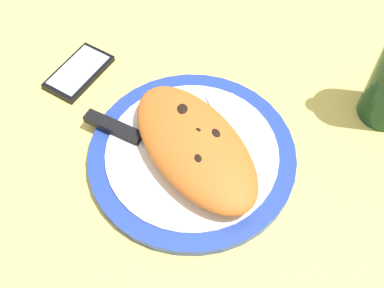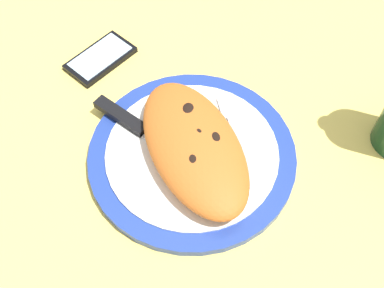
{
  "view_description": "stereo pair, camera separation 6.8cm",
  "coord_description": "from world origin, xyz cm",
  "px_view_note": "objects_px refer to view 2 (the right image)",
  "views": [
    {
      "loc": [
        -30.02,
        23.13,
        60.73
      ],
      "look_at": [
        0.0,
        0.0,
        3.71
      ],
      "focal_mm": 45.13,
      "sensor_mm": 36.0,
      "label": 1
    },
    {
      "loc": [
        -33.69,
        17.36,
        60.73
      ],
      "look_at": [
        0.0,
        0.0,
        3.71
      ],
      "focal_mm": 45.13,
      "sensor_mm": 36.0,
      "label": 2
    }
  ],
  "objects_px": {
    "plate": "(192,155)",
    "fork": "(234,131)",
    "smartphone": "(100,58)",
    "knife": "(135,126)",
    "calzone": "(196,145)"
  },
  "relations": [
    {
      "from": "calzone",
      "to": "knife",
      "type": "bearing_deg",
      "value": 35.09
    },
    {
      "from": "calzone",
      "to": "fork",
      "type": "bearing_deg",
      "value": -82.74
    },
    {
      "from": "calzone",
      "to": "fork",
      "type": "height_order",
      "value": "calzone"
    },
    {
      "from": "plate",
      "to": "calzone",
      "type": "bearing_deg",
      "value": -160.53
    },
    {
      "from": "plate",
      "to": "smartphone",
      "type": "relative_size",
      "value": 2.36
    },
    {
      "from": "smartphone",
      "to": "knife",
      "type": "bearing_deg",
      "value": 177.53
    },
    {
      "from": "fork",
      "to": "smartphone",
      "type": "xyz_separation_m",
      "value": [
        0.24,
        0.12,
        -0.01
      ]
    },
    {
      "from": "smartphone",
      "to": "calzone",
      "type": "bearing_deg",
      "value": -168.57
    },
    {
      "from": "calzone",
      "to": "knife",
      "type": "distance_m",
      "value": 0.1
    },
    {
      "from": "fork",
      "to": "plate",
      "type": "bearing_deg",
      "value": 91.89
    },
    {
      "from": "calzone",
      "to": "smartphone",
      "type": "height_order",
      "value": "calzone"
    },
    {
      "from": "fork",
      "to": "smartphone",
      "type": "bearing_deg",
      "value": 26.43
    },
    {
      "from": "plate",
      "to": "fork",
      "type": "distance_m",
      "value": 0.07
    },
    {
      "from": "plate",
      "to": "fork",
      "type": "height_order",
      "value": "fork"
    },
    {
      "from": "plate",
      "to": "smartphone",
      "type": "height_order",
      "value": "plate"
    }
  ]
}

